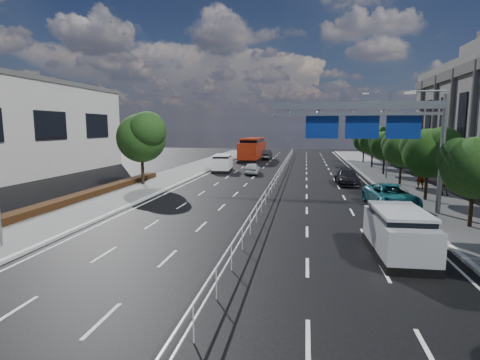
# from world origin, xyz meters

# --- Properties ---
(ground) EXTENTS (160.00, 160.00, 0.00)m
(ground) POSITION_xyz_m (0.00, 0.00, 0.00)
(ground) COLOR black
(ground) RESTS_ON ground
(kerb_near) EXTENTS (0.25, 140.00, 0.15)m
(kerb_near) POSITION_xyz_m (-9.00, 0.00, 0.07)
(kerb_near) COLOR silver
(kerb_near) RESTS_ON ground
(median_fence) EXTENTS (0.05, 85.00, 1.02)m
(median_fence) POSITION_xyz_m (0.00, 22.50, 0.53)
(median_fence) COLOR silver
(median_fence) RESTS_ON ground
(hedge_near) EXTENTS (1.00, 36.00, 0.44)m
(hedge_near) POSITION_xyz_m (-13.30, 5.00, 0.36)
(hedge_near) COLOR black
(hedge_near) RESTS_ON sidewalk_near
(overhead_gantry) EXTENTS (10.24, 0.38, 7.45)m
(overhead_gantry) POSITION_xyz_m (6.74, 10.05, 5.61)
(overhead_gantry) COLOR gray
(overhead_gantry) RESTS_ON ground
(streetlight_far) EXTENTS (2.78, 2.40, 9.00)m
(streetlight_far) POSITION_xyz_m (10.50, 26.00, 5.21)
(streetlight_far) COLOR gray
(streetlight_far) RESTS_ON ground
(near_tree_back) EXTENTS (4.84, 4.51, 6.69)m
(near_tree_back) POSITION_xyz_m (-11.94, 17.97, 4.61)
(near_tree_back) COLOR black
(near_tree_back) RESTS_ON ground
(far_tree_c) EXTENTS (3.52, 3.28, 4.94)m
(far_tree_c) POSITION_xyz_m (11.24, 6.98, 3.43)
(far_tree_c) COLOR black
(far_tree_c) RESTS_ON ground
(far_tree_d) EXTENTS (3.85, 3.59, 5.34)m
(far_tree_d) POSITION_xyz_m (11.25, 14.48, 3.69)
(far_tree_d) COLOR black
(far_tree_d) RESTS_ON ground
(far_tree_e) EXTENTS (3.63, 3.38, 5.13)m
(far_tree_e) POSITION_xyz_m (11.25, 21.98, 3.56)
(far_tree_e) COLOR black
(far_tree_e) RESTS_ON ground
(far_tree_f) EXTENTS (3.52, 3.28, 5.02)m
(far_tree_f) POSITION_xyz_m (11.24, 29.48, 3.49)
(far_tree_f) COLOR black
(far_tree_f) RESTS_ON ground
(far_tree_g) EXTENTS (3.96, 3.69, 5.45)m
(far_tree_g) POSITION_xyz_m (11.25, 36.98, 3.75)
(far_tree_g) COLOR black
(far_tree_g) RESTS_ON ground
(far_tree_h) EXTENTS (3.41, 3.18, 4.91)m
(far_tree_h) POSITION_xyz_m (11.24, 44.48, 3.42)
(far_tree_h) COLOR black
(far_tree_h) RESTS_ON ground
(white_minivan) EXTENTS (2.45, 4.89, 2.05)m
(white_minivan) POSITION_xyz_m (-7.20, 29.93, 1.01)
(white_minivan) COLOR black
(white_minivan) RESTS_ON ground
(red_bus) EXTENTS (3.10, 12.18, 3.63)m
(red_bus) POSITION_xyz_m (-5.74, 45.74, 1.89)
(red_bus) COLOR black
(red_bus) RESTS_ON ground
(near_car_silver) EXTENTS (1.69, 3.94, 1.33)m
(near_car_silver) POSITION_xyz_m (-3.30, 28.16, 0.66)
(near_car_silver) COLOR #B2B6BA
(near_car_silver) RESTS_ON ground
(near_car_dark) EXTENTS (1.86, 4.90, 1.60)m
(near_car_dark) POSITION_xyz_m (-3.91, 48.24, 0.80)
(near_car_dark) COLOR black
(near_car_dark) RESTS_ON ground
(silver_minivan) EXTENTS (2.17, 4.80, 1.97)m
(silver_minivan) POSITION_xyz_m (6.50, 2.00, 0.97)
(silver_minivan) COLOR black
(silver_minivan) RESTS_ON ground
(parked_car_teal) EXTENTS (3.20, 5.73, 1.51)m
(parked_car_teal) POSITION_xyz_m (8.30, 12.00, 0.76)
(parked_car_teal) COLOR #17606B
(parked_car_teal) RESTS_ON ground
(parked_car_dark) EXTENTS (2.09, 4.88, 1.40)m
(parked_car_dark) POSITION_xyz_m (6.50, 21.79, 0.70)
(parked_car_dark) COLOR black
(parked_car_dark) RESTS_ON ground
(pedestrian_a) EXTENTS (0.75, 0.52, 1.96)m
(pedestrian_a) POSITION_xyz_m (12.27, 19.60, 1.12)
(pedestrian_a) COLOR gray
(pedestrian_a) RESTS_ON sidewalk_far
(pedestrian_b) EXTENTS (0.96, 0.86, 1.61)m
(pedestrian_b) POSITION_xyz_m (13.12, 16.63, 0.95)
(pedestrian_b) COLOR gray
(pedestrian_b) RESTS_ON sidewalk_far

